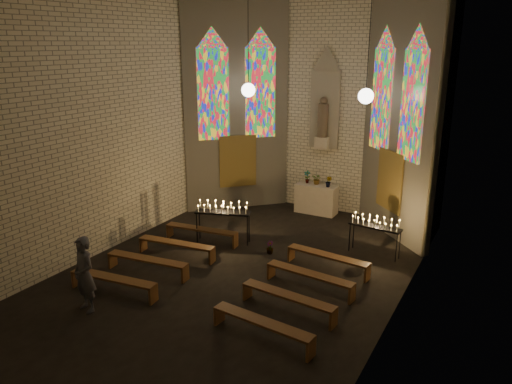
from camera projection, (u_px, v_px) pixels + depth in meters
floor at (235, 275)px, 12.66m from camera, size 12.00×12.00×0.00m
room at (293, 112)px, 14.42m from camera, size 8.22×12.43×7.00m
altar at (316, 199)px, 17.09m from camera, size 1.40×0.60×1.00m
flower_vase_left at (307, 177)px, 17.11m from camera, size 0.25×0.18×0.44m
flower_vase_center at (317, 179)px, 16.95m from camera, size 0.42×0.40×0.38m
flower_vase_right at (329, 182)px, 16.62m from camera, size 0.23×0.19×0.39m
aisle_flower_pot at (270, 247)px, 13.88m from camera, size 0.24×0.24×0.36m
votive_stand_left at (223, 210)px, 14.43m from camera, size 1.64×0.88×1.18m
votive_stand_right at (375, 224)px, 13.58m from camera, size 1.46×0.48×1.05m
pew_left_0 at (202, 231)px, 14.62m from camera, size 2.26×0.55×0.43m
pew_right_0 at (328, 257)px, 12.82m from camera, size 2.26×0.55×0.43m
pew_left_1 at (176, 245)px, 13.62m from camera, size 2.26×0.55×0.43m
pew_right_1 at (310, 276)px, 11.81m from camera, size 2.26×0.55×0.43m
pew_left_2 at (147, 261)px, 12.61m from camera, size 2.26×0.55×0.43m
pew_right_2 at (288, 298)px, 10.80m from camera, size 2.26×0.55×0.43m
pew_left_3 at (113, 280)px, 11.60m from camera, size 2.26×0.55×0.43m
pew_right_3 at (262, 324)px, 9.80m from camera, size 2.26×0.55×0.43m
visitor at (84, 274)px, 10.76m from camera, size 0.70×0.54×1.70m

